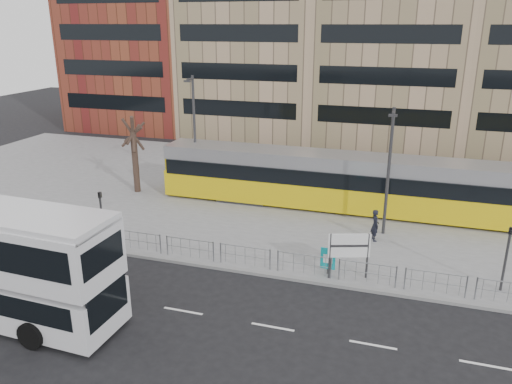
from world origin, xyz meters
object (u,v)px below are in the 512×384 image
(station_sign, at_px, (349,248))
(lamp_post_west, at_px, (194,130))
(traffic_light_east, at_px, (507,251))
(tram, at_px, (395,186))
(ad_panel, at_px, (328,259))
(pedestrian, at_px, (375,225))
(bare_tree, at_px, (131,113))
(traffic_light_west, at_px, (101,212))
(lamp_post_east, at_px, (389,167))

(station_sign, distance_m, lamp_post_west, 15.86)
(traffic_light_east, xyz_separation_m, lamp_post_west, (-19.00, 8.85, 2.51))
(lamp_post_west, bearing_deg, tram, -1.44)
(tram, relative_size, ad_panel, 22.62)
(pedestrian, height_order, bare_tree, bare_tree)
(ad_panel, height_order, lamp_post_west, lamp_post_west)
(tram, height_order, ad_panel, tram)
(traffic_light_east, height_order, lamp_post_west, lamp_post_west)
(traffic_light_west, xyz_separation_m, bare_tree, (-3.05, 8.77, 3.70))
(traffic_light_west, distance_m, traffic_light_east, 20.07)
(lamp_post_west, relative_size, lamp_post_east, 1.12)
(traffic_light_west, xyz_separation_m, traffic_light_east, (20.04, 1.22, 0.00))
(pedestrian, distance_m, lamp_post_west, 14.37)
(pedestrian, distance_m, traffic_light_east, 7.23)
(lamp_post_west, bearing_deg, pedestrian, -20.83)
(tram, height_order, traffic_light_west, tram)
(traffic_light_east, bearing_deg, tram, 144.11)
(pedestrian, bearing_deg, ad_panel, 137.68)
(station_sign, relative_size, lamp_post_west, 0.28)
(traffic_light_west, height_order, lamp_post_east, lamp_post_east)
(station_sign, bearing_deg, bare_tree, 134.13)
(tram, relative_size, pedestrian, 16.85)
(tram, xyz_separation_m, ad_panel, (-2.60, -9.31, -1.03))
(lamp_post_east, bearing_deg, ad_panel, -111.28)
(traffic_light_west, height_order, bare_tree, bare_tree)
(traffic_light_west, relative_size, lamp_post_west, 0.38)
(station_sign, bearing_deg, pedestrian, 61.64)
(ad_panel, bearing_deg, traffic_light_east, 9.12)
(traffic_light_east, relative_size, bare_tree, 0.40)
(ad_panel, xyz_separation_m, lamp_post_west, (-11.17, 9.66, 3.69))
(station_sign, distance_m, traffic_light_west, 13.20)
(station_sign, relative_size, ad_panel, 1.68)
(station_sign, height_order, lamp_post_east, lamp_post_east)
(station_sign, bearing_deg, ad_panel, 155.34)
(lamp_post_west, bearing_deg, traffic_light_east, -24.97)
(lamp_post_east, bearing_deg, lamp_post_west, 164.02)
(ad_panel, bearing_deg, tram, 77.60)
(station_sign, bearing_deg, tram, 61.95)
(traffic_light_west, bearing_deg, station_sign, 2.95)
(station_sign, bearing_deg, lamp_post_east, 59.50)
(ad_panel, relative_size, traffic_light_west, 0.44)
(ad_panel, distance_m, pedestrian, 5.06)
(lamp_post_east, relative_size, bare_tree, 0.95)
(pedestrian, xyz_separation_m, lamp_post_east, (0.42, 1.10, 3.11))
(traffic_light_east, height_order, bare_tree, bare_tree)
(ad_panel, distance_m, traffic_light_east, 7.96)
(tram, distance_m, lamp_post_west, 14.03)
(bare_tree, bearing_deg, tram, 3.05)
(traffic_light_west, bearing_deg, pedestrian, 21.68)
(traffic_light_east, bearing_deg, pedestrian, 169.45)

